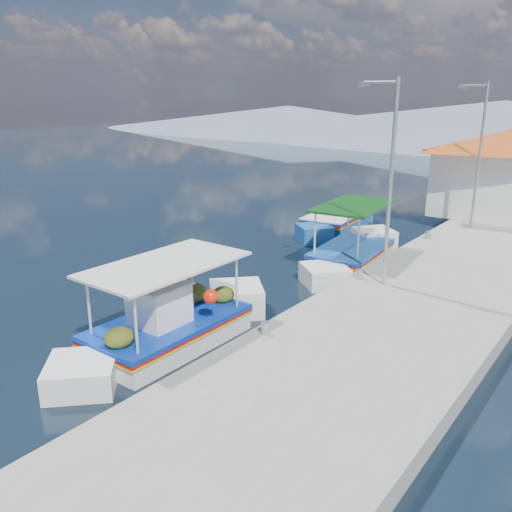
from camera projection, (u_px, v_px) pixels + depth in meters
The scene contains 8 objects.
ground at pixel (225, 286), 17.56m from camera, with size 160.00×160.00×0.00m, color black.
quay at pixel (466, 267), 18.66m from camera, with size 5.00×44.00×0.50m, color gray.
bollards at pixel (401, 251), 19.18m from camera, with size 0.20×17.20×0.30m.
main_caique at pixel (171, 327), 13.42m from camera, with size 2.18×7.26×2.39m.
caique_green_canopy at pixel (353, 255), 19.58m from camera, with size 2.45×6.72×2.53m.
caique_blue_hull at pixel (337, 223), 24.67m from camera, with size 2.38×6.57×1.17m.
lamp_post_near at pixel (388, 173), 15.36m from camera, with size 1.21×0.14×6.00m.
lamp_post_far at pixel (478, 148), 22.23m from camera, with size 1.21×0.14×6.00m.
Camera 1 is at (10.75, -12.56, 6.08)m, focal length 37.64 mm.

